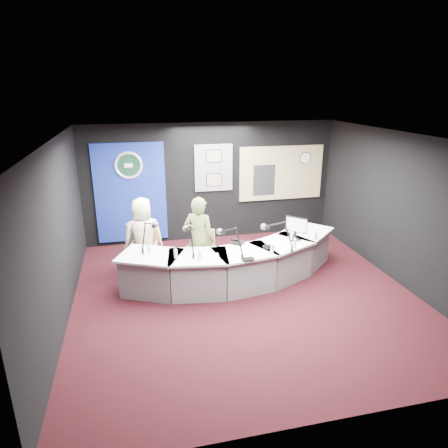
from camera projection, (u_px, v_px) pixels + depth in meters
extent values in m
plane|color=black|center=(245.00, 295.00, 7.22)|extent=(6.00, 6.00, 0.00)
cube|color=silver|center=(248.00, 138.00, 6.31)|extent=(6.00, 6.00, 0.02)
cube|color=black|center=(211.00, 182.00, 9.53)|extent=(6.00, 0.02, 2.80)
cube|color=black|center=(328.00, 315.00, 4.00)|extent=(6.00, 0.02, 2.80)
cube|color=black|center=(58.00, 236.00, 6.13)|extent=(0.02, 6.00, 2.80)
cube|color=black|center=(401.00, 210.00, 7.41)|extent=(0.02, 6.00, 2.80)
cube|color=navy|center=(131.00, 193.00, 9.15)|extent=(1.60, 0.05, 2.30)
torus|color=silver|center=(128.00, 165.00, 8.90)|extent=(0.63, 0.07, 0.63)
cylinder|color=black|center=(128.00, 165.00, 8.90)|extent=(0.48, 0.01, 0.48)
cube|color=slate|center=(214.00, 168.00, 9.40)|extent=(0.90, 0.04, 1.10)
cube|color=#7D715B|center=(214.00, 156.00, 9.28)|extent=(0.34, 0.02, 0.27)
cube|color=#7D715B|center=(214.00, 180.00, 9.46)|extent=(0.34, 0.02, 0.27)
cube|color=tan|center=(281.00, 173.00, 9.83)|extent=(2.12, 0.06, 1.32)
cube|color=#FFD4A1|center=(281.00, 173.00, 9.82)|extent=(2.00, 0.02, 1.20)
cube|color=black|center=(264.00, 180.00, 9.75)|extent=(0.55, 0.02, 0.75)
cylinder|color=white|center=(305.00, 158.00, 9.81)|extent=(0.28, 0.01, 0.28)
cube|color=#686458|center=(140.00, 240.00, 8.07)|extent=(0.51, 0.21, 0.70)
imported|color=#EFE6BF|center=(144.00, 237.00, 7.81)|extent=(0.80, 0.56, 1.57)
imported|color=#596937|center=(199.00, 239.00, 7.58)|extent=(0.72, 0.65, 1.65)
cube|color=black|center=(296.00, 224.00, 7.63)|extent=(0.36, 0.35, 0.32)
cube|color=black|center=(238.00, 242.00, 7.54)|extent=(0.28, 0.27, 0.05)
torus|color=black|center=(269.00, 246.00, 7.37)|extent=(0.24, 0.24, 0.04)
torus|color=black|center=(248.00, 259.00, 6.84)|extent=(0.19, 0.19, 0.03)
cube|color=white|center=(154.00, 256.00, 7.01)|extent=(0.28, 0.36, 0.00)
cube|color=white|center=(213.00, 256.00, 6.98)|extent=(0.23, 0.30, 0.00)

